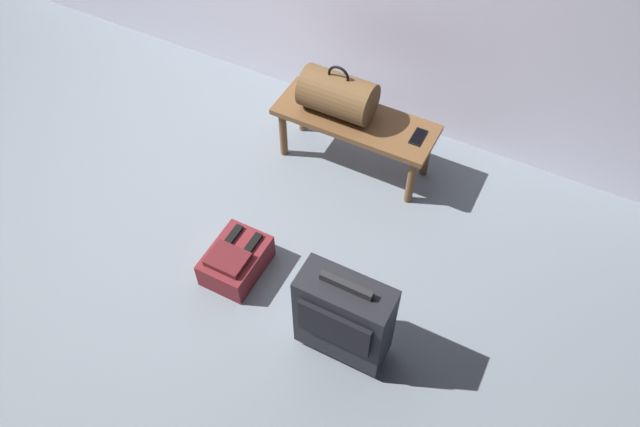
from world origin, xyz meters
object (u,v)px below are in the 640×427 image
at_px(backpack_maroon, 236,260).
at_px(bench, 355,125).
at_px(duffel_bag_brown, 338,95).
at_px(suitcase_upright_charcoal, 344,317).
at_px(cell_phone, 418,137).

bearing_deg(backpack_maroon, bench, 78.03).
relative_size(duffel_bag_brown, backpack_maroon, 1.16).
xyz_separation_m(bench, suitcase_upright_charcoal, (0.52, -1.21, -0.01)).
bearing_deg(backpack_maroon, suitcase_upright_charcoal, -12.08).
height_order(bench, duffel_bag_brown, duffel_bag_brown).
bearing_deg(suitcase_upright_charcoal, backpack_maroon, 167.92).
height_order(bench, cell_phone, cell_phone).
bearing_deg(backpack_maroon, duffel_bag_brown, 84.51).
xyz_separation_m(bench, duffel_bag_brown, (-0.12, 0.00, 0.19)).
distance_m(bench, cell_phone, 0.40).
bearing_deg(cell_phone, duffel_bag_brown, -178.20).
bearing_deg(backpack_maroon, cell_phone, 59.88).
height_order(cell_phone, backpack_maroon, cell_phone).
bearing_deg(bench, cell_phone, 2.36).
relative_size(duffel_bag_brown, suitcase_upright_charcoal, 0.71).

